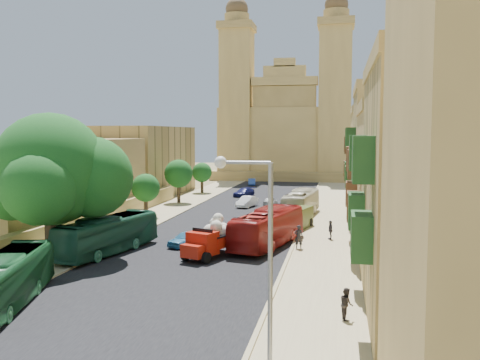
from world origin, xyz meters
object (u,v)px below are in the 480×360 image
(bus_green_north, at_px, (108,235))
(car_white_b, at_px, (270,201))
(streetlamp, at_px, (257,241))
(bus_green_south, at_px, (5,280))
(church, at_px, (287,131))
(olive_pickup, at_px, (295,218))
(street_tree_b, at_px, (146,188))
(car_blue_b, at_px, (252,182))
(car_blue_a, at_px, (186,239))
(bus_cream_east, at_px, (301,203))
(pedestrian_a, at_px, (299,237))
(bus_red_east, at_px, (268,228))
(red_truck, at_px, (212,238))
(street_tree_c, at_px, (179,174))
(ficus_tree, at_px, (52,173))
(street_tree_d, at_px, (202,173))
(street_tree_a, at_px, (96,200))
(car_dkblue, at_px, (244,192))
(pedestrian_b, at_px, (346,304))
(car_white_a, at_px, (247,202))
(pedestrian_c, at_px, (330,230))
(car_cream, at_px, (267,214))

(bus_green_north, relative_size, car_white_b, 3.14)
(streetlamp, bearing_deg, bus_green_south, 156.98)
(church, xyz_separation_m, olive_pickup, (6.50, -58.61, -8.56))
(street_tree_b, height_order, car_blue_b, street_tree_b)
(car_blue_a, bearing_deg, car_white_b, 103.14)
(church, distance_m, bus_cream_east, 52.12)
(pedestrian_a, bearing_deg, bus_red_east, -15.87)
(streetlamp, relative_size, red_truck, 1.45)
(street_tree_c, bearing_deg, car_white_b, -4.07)
(ficus_tree, xyz_separation_m, street_tree_d, (-0.59, 43.99, -3.12))
(olive_pickup, bearing_deg, bus_green_north, -134.21)
(bus_cream_east, relative_size, car_blue_b, 2.90)
(ficus_tree, bearing_deg, olive_pickup, 45.16)
(church, distance_m, streetlamp, 91.04)
(street_tree_a, relative_size, olive_pickup, 0.98)
(bus_green_south, relative_size, car_dkblue, 2.41)
(pedestrian_a, height_order, pedestrian_b, pedestrian_a)
(car_blue_b, bearing_deg, church, 66.94)
(street_tree_d, relative_size, red_truck, 0.82)
(car_white_a, distance_m, pedestrian_c, 21.15)
(car_cream, height_order, pedestrian_c, pedestrian_c)
(church, xyz_separation_m, car_blue_a, (-1.48, -68.42, -8.92))
(red_truck, xyz_separation_m, bus_red_east, (3.55, 4.44, 0.11))
(car_cream, bearing_deg, bus_green_north, 77.67)
(street_tree_d, height_order, car_dkblue, street_tree_d)
(ficus_tree, relative_size, pedestrian_b, 6.71)
(car_white_a, bearing_deg, church, 103.30)
(bus_green_north, bearing_deg, pedestrian_c, 39.36)
(car_blue_a, bearing_deg, olive_pickup, 72.24)
(red_truck, relative_size, car_dkblue, 1.37)
(street_tree_a, bearing_deg, street_tree_d, 90.00)
(red_truck, bearing_deg, olive_pickup, 68.77)
(ficus_tree, bearing_deg, street_tree_d, 90.77)
(red_truck, relative_size, bus_cream_east, 0.55)
(olive_pickup, height_order, car_cream, olive_pickup)
(street_tree_b, distance_m, street_tree_d, 24.00)
(ficus_tree, xyz_separation_m, car_white_a, (8.87, 29.54, -5.53))
(bus_green_south, xyz_separation_m, car_cream, (9.74, 30.07, -0.72))
(car_cream, bearing_deg, pedestrian_c, 143.30)
(car_white_a, distance_m, pedestrian_a, 24.01)
(street_tree_a, xyz_separation_m, street_tree_d, (0.00, 36.00, -0.27))
(street_tree_b, height_order, pedestrian_b, street_tree_b)
(pedestrian_c, bearing_deg, olive_pickup, -149.64)
(car_blue_a, bearing_deg, bus_green_north, -123.30)
(street_tree_b, relative_size, car_white_a, 1.16)
(olive_pickup, height_order, pedestrian_c, olive_pickup)
(pedestrian_c, bearing_deg, bus_green_north, -67.03)
(car_blue_b, bearing_deg, car_blue_a, -95.80)
(ficus_tree, bearing_deg, car_blue_a, 37.97)
(ficus_tree, relative_size, street_tree_b, 2.23)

